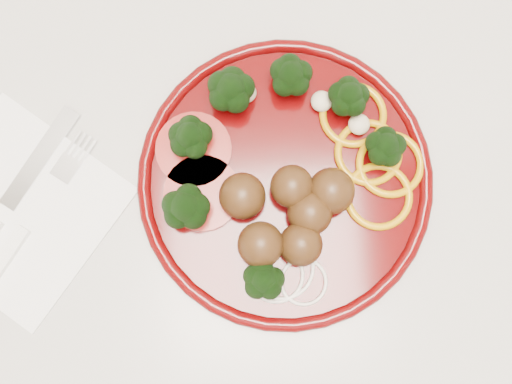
{
  "coord_description": "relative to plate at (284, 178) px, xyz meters",
  "views": [
    {
      "loc": [
        0.07,
        1.6,
        1.55
      ],
      "look_at": [
        0.07,
        1.69,
        0.92
      ],
      "focal_mm": 45.0,
      "sensor_mm": 36.0,
      "label": 1
    }
  ],
  "objects": [
    {
      "name": "counter",
      "position": [
        -0.1,
        -0.0,
        -0.47
      ],
      "size": [
        2.4,
        0.6,
        0.9
      ],
      "color": "silver",
      "rests_on": "ground"
    },
    {
      "name": "napkin",
      "position": [
        -0.27,
        -0.01,
        -0.02
      ],
      "size": [
        0.25,
        0.25,
        0.0
      ],
      "primitive_type": "cube",
      "rotation": [
        0.0,
        0.0,
        0.9
      ],
      "color": "white",
      "rests_on": "counter"
    },
    {
      "name": "fork",
      "position": [
        -0.27,
        -0.05,
        -0.01
      ],
      "size": [
        0.13,
        0.17,
        0.01
      ],
      "rotation": [
        0.0,
        0.0,
        0.95
      ],
      "color": "white",
      "rests_on": "napkin"
    },
    {
      "name": "plate",
      "position": [
        0.0,
        0.0,
        0.0
      ],
      "size": [
        0.3,
        0.3,
        0.06
      ],
      "rotation": [
        0.0,
        0.0,
        -0.11
      ],
      "color": "#430304",
      "rests_on": "counter"
    }
  ]
}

